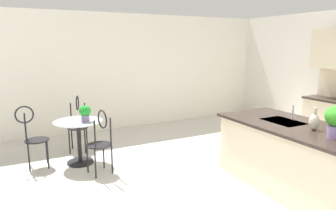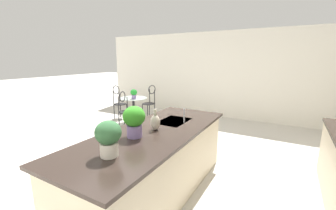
{
  "view_description": "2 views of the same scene",
  "coord_description": "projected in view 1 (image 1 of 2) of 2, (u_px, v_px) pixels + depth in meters",
  "views": [
    {
      "loc": [
        2.74,
        -2.52,
        1.99
      ],
      "look_at": [
        -1.04,
        -0.58,
        1.14
      ],
      "focal_mm": 32.74,
      "sensor_mm": 36.0,
      "label": 1
    },
    {
      "loc": [
        2.59,
        2.36,
        1.86
      ],
      "look_at": [
        -1.19,
        0.22,
        0.93
      ],
      "focal_mm": 23.11,
      "sensor_mm": 36.0,
      "label": 2
    }
  ],
  "objects": [
    {
      "name": "sink_faucet",
      "position": [
        293.0,
        112.0,
        4.39
      ],
      "size": [
        0.02,
        0.02,
        0.22
      ],
      "primitive_type": "cylinder",
      "color": "#B2B5BA",
      "rests_on": "kitchen_island"
    },
    {
      "name": "bistro_table",
      "position": [
        79.0,
        138.0,
        5.14
      ],
      "size": [
        0.8,
        0.8,
        0.74
      ],
      "color": "black",
      "rests_on": "ground"
    },
    {
      "name": "wall_left_window",
      "position": [
        128.0,
        71.0,
        7.36
      ],
      "size": [
        0.12,
        7.8,
        2.7
      ],
      "primitive_type": "cube",
      "color": "silver",
      "rests_on": "ground"
    },
    {
      "name": "vase_on_counter",
      "position": [
        314.0,
        122.0,
        3.86
      ],
      "size": [
        0.13,
        0.13,
        0.29
      ],
      "color": "#BCB29E",
      "rests_on": "kitchen_island"
    },
    {
      "name": "chair_near_window",
      "position": [
        100.0,
        139.0,
        4.66
      ],
      "size": [
        0.51,
        0.45,
        1.04
      ],
      "color": "black",
      "rests_on": "ground"
    },
    {
      "name": "kitchen_island",
      "position": [
        314.0,
        165.0,
        3.94
      ],
      "size": [
        2.8,
        1.06,
        0.92
      ],
      "color": "beige",
      "rests_on": "ground"
    },
    {
      "name": "chair_toward_desk",
      "position": [
        78.0,
        121.0,
        5.76
      ],
      "size": [
        0.52,
        0.48,
        1.04
      ],
      "color": "black",
      "rests_on": "ground"
    },
    {
      "name": "chair_by_island",
      "position": [
        32.0,
        134.0,
        4.92
      ],
      "size": [
        0.39,
        0.49,
        1.04
      ],
      "color": "black",
      "rests_on": "ground"
    },
    {
      "name": "ground_plane",
      "position": [
        245.0,
        203.0,
        3.91
      ],
      "size": [
        40.0,
        40.0,
        0.0
      ],
      "primitive_type": "plane",
      "color": "beige"
    },
    {
      "name": "potted_plant_on_table",
      "position": [
        85.0,
        112.0,
        5.01
      ],
      "size": [
        0.19,
        0.19,
        0.27
      ],
      "color": "#7A669E",
      "rests_on": "bistro_table"
    }
  ]
}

